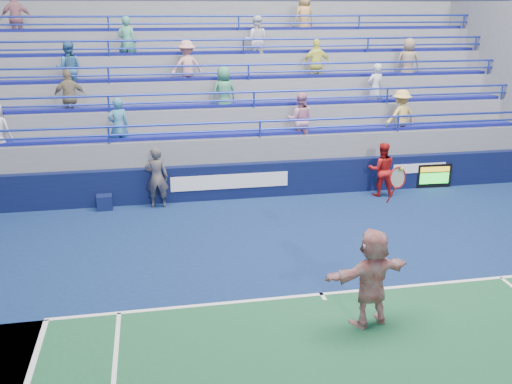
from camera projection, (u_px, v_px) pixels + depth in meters
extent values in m
plane|color=#333538|center=(321.00, 295.00, 11.82)|extent=(120.00, 120.00, 0.00)
cube|color=#101E51|center=(295.00, 252.00, 13.87)|extent=(18.00, 8.40, 0.02)
cube|color=white|center=(321.00, 294.00, 11.81)|extent=(11.00, 0.10, 0.01)
cube|color=white|center=(323.00, 296.00, 11.72)|extent=(0.08, 0.30, 0.01)
cube|color=#091233|center=(261.00, 180.00, 17.71)|extent=(18.00, 0.30, 1.10)
cube|color=white|center=(230.00, 181.00, 17.37)|extent=(3.60, 0.02, 0.45)
cube|color=white|center=(420.00, 168.00, 18.43)|extent=(1.80, 0.02, 0.30)
cube|color=slate|center=(245.00, 156.00, 20.47)|extent=(18.00, 5.60, 1.10)
cube|color=slate|center=(245.00, 146.00, 20.35)|extent=(18.00, 5.60, 1.85)
cube|color=navy|center=(258.00, 133.00, 17.85)|extent=(17.40, 0.45, 0.10)
cylinder|color=#1F32AB|center=(260.00, 121.00, 17.34)|extent=(18.00, 0.07, 0.07)
cube|color=slate|center=(243.00, 133.00, 20.70)|extent=(18.00, 4.60, 2.60)
cube|color=navy|center=(252.00, 104.00, 18.55)|extent=(17.40, 0.45, 0.10)
cylinder|color=#1F32AB|center=(254.00, 92.00, 18.04)|extent=(18.00, 0.07, 0.07)
cube|color=slate|center=(241.00, 120.00, 21.05)|extent=(18.00, 3.60, 3.35)
cube|color=navy|center=(247.00, 77.00, 19.25)|extent=(17.40, 0.45, 0.10)
cylinder|color=#1F32AB|center=(248.00, 65.00, 18.73)|extent=(18.00, 0.07, 0.07)
cube|color=slate|center=(238.00, 108.00, 21.40)|extent=(18.00, 2.60, 4.10)
cube|color=navy|center=(242.00, 52.00, 19.95)|extent=(17.40, 0.45, 0.10)
cylinder|color=#1F32AB|center=(243.00, 39.00, 19.43)|extent=(18.00, 0.07, 0.07)
cube|color=slate|center=(236.00, 96.00, 21.75)|extent=(18.00, 1.60, 4.85)
cube|color=navy|center=(237.00, 29.00, 20.65)|extent=(17.40, 0.45, 0.10)
cylinder|color=#1F32AB|center=(239.00, 16.00, 20.13)|extent=(18.00, 0.07, 0.07)
imported|color=#BA7880|center=(16.00, 19.00, 19.21)|extent=(1.06, 0.60, 1.70)
imported|color=teal|center=(119.00, 126.00, 16.99)|extent=(0.70, 0.55, 1.70)
imported|color=#F3C75E|center=(401.00, 116.00, 18.57)|extent=(1.22, 0.89, 1.70)
imported|color=#DEA756|center=(304.00, 17.00, 20.97)|extent=(0.95, 0.76, 1.70)
imported|color=#469A78|center=(127.00, 42.00, 19.14)|extent=(0.68, 0.50, 1.70)
imported|color=#8A7C5C|center=(70.00, 97.00, 17.44)|extent=(1.04, 0.53, 1.70)
imported|color=#8E795E|center=(408.00, 63.00, 20.15)|extent=(0.93, 0.72, 1.70)
imported|color=#F9F861|center=(316.00, 64.00, 19.56)|extent=(1.02, 0.47, 1.70)
imported|color=silver|center=(375.00, 89.00, 19.17)|extent=(0.71, 0.57, 1.70)
imported|color=white|center=(256.00, 41.00, 19.92)|extent=(0.96, 0.83, 1.70)
imported|color=teal|center=(69.00, 69.00, 18.12)|extent=(0.87, 0.70, 1.70)
imported|color=pink|center=(300.00, 120.00, 17.97)|extent=(0.96, 0.82, 1.70)
imported|color=#3F8C61|center=(224.00, 93.00, 18.27)|extent=(0.95, 0.75, 1.70)
imported|color=#E49D93|center=(187.00, 67.00, 18.78)|extent=(1.21, 0.85, 1.70)
cube|color=black|center=(434.00, 176.00, 18.64)|extent=(1.17, 0.18, 0.80)
cube|color=gold|center=(435.00, 169.00, 18.50)|extent=(0.99, 0.02, 0.16)
cube|color=#19E533|center=(434.00, 178.00, 18.59)|extent=(0.99, 0.02, 0.36)
cube|color=#0D163F|center=(105.00, 202.00, 16.70)|extent=(0.46, 0.46, 0.44)
cube|color=#0D163F|center=(104.00, 187.00, 16.76)|extent=(0.44, 0.07, 0.34)
imported|color=silver|center=(372.00, 278.00, 10.48)|extent=(1.85, 0.97, 1.90)
torus|color=#A51416|center=(398.00, 178.00, 9.95)|extent=(0.40, 0.22, 0.39)
cylinder|color=#A51416|center=(391.00, 195.00, 10.03)|extent=(0.09, 0.22, 0.35)
sphere|color=gold|center=(402.00, 169.00, 9.86)|extent=(0.07, 0.07, 0.07)
imported|color=#131735|center=(157.00, 177.00, 16.67)|extent=(0.71, 0.50, 1.84)
imported|color=#AD1413|center=(382.00, 170.00, 17.72)|extent=(0.94, 0.80, 1.70)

